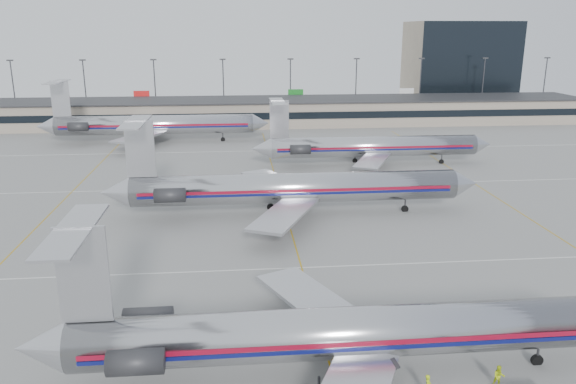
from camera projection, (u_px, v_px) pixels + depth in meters
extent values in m
plane|color=gray|center=(316.00, 317.00, 45.80)|extent=(260.00, 260.00, 0.00)
cube|color=silver|center=(302.00, 268.00, 55.36)|extent=(160.00, 0.15, 0.02)
cube|color=gray|center=(260.00, 112.00, 138.68)|extent=(160.00, 16.00, 6.00)
cube|color=black|center=(261.00, 116.00, 130.88)|extent=(160.00, 0.20, 1.60)
cube|color=#2D2D30|center=(260.00, 100.00, 137.82)|extent=(162.00, 17.00, 0.30)
cylinder|color=#38383D|center=(14.00, 90.00, 145.09)|extent=(0.30, 0.30, 15.00)
cube|color=#2D2D30|center=(10.00, 60.00, 142.98)|extent=(1.60, 0.40, 0.35)
cylinder|color=#38383D|center=(85.00, 90.00, 146.73)|extent=(0.30, 0.30, 15.00)
cube|color=#2D2D30|center=(82.00, 60.00, 144.61)|extent=(1.60, 0.40, 0.35)
cylinder|color=#38383D|center=(155.00, 89.00, 148.36)|extent=(0.30, 0.30, 15.00)
cube|color=#2D2D30|center=(153.00, 60.00, 146.25)|extent=(1.60, 0.40, 0.35)
cylinder|color=#38383D|center=(224.00, 88.00, 150.00)|extent=(0.30, 0.30, 15.00)
cube|color=#2D2D30|center=(223.00, 59.00, 147.88)|extent=(1.60, 0.40, 0.35)
cylinder|color=#38383D|center=(290.00, 88.00, 151.63)|extent=(0.30, 0.30, 15.00)
cube|color=#2D2D30|center=(290.00, 59.00, 149.52)|extent=(1.60, 0.40, 0.35)
cylinder|color=#38383D|center=(356.00, 87.00, 153.27)|extent=(0.30, 0.30, 15.00)
cube|color=#2D2D30|center=(357.00, 59.00, 151.15)|extent=(1.60, 0.40, 0.35)
cylinder|color=#38383D|center=(420.00, 87.00, 154.90)|extent=(0.30, 0.30, 15.00)
cube|color=#2D2D30|center=(422.00, 58.00, 152.79)|extent=(1.60, 0.40, 0.35)
cylinder|color=#38383D|center=(483.00, 86.00, 156.54)|extent=(0.30, 0.30, 15.00)
cube|color=#2D2D30|center=(485.00, 58.00, 154.42)|extent=(1.60, 0.40, 0.35)
cylinder|color=#38383D|center=(544.00, 85.00, 158.17)|extent=(0.30, 0.30, 15.00)
cube|color=#2D2D30|center=(548.00, 58.00, 156.06)|extent=(1.60, 0.40, 0.35)
cube|color=tan|center=(459.00, 64.00, 170.36)|extent=(30.00, 20.00, 25.00)
cylinder|color=#BABABF|center=(356.00, 332.00, 37.29)|extent=(37.14, 3.44, 3.44)
cone|color=silver|center=(41.00, 348.00, 35.45)|extent=(3.34, 3.44, 3.44)
cube|color=maroon|center=(362.00, 344.00, 35.60)|extent=(35.28, 0.05, 0.32)
cube|color=#0C1157|center=(361.00, 349.00, 35.70)|extent=(35.28, 0.05, 0.26)
cube|color=silver|center=(314.00, 301.00, 43.60)|extent=(8.64, 12.59, 0.30)
cube|color=silver|center=(83.00, 275.00, 34.37)|extent=(3.16, 0.23, 6.31)
cube|color=silver|center=(73.00, 230.00, 33.52)|extent=(2.23, 9.75, 0.17)
cylinder|color=#2D2D30|center=(148.00, 319.00, 38.48)|extent=(3.34, 1.58, 1.58)
cylinder|color=#2D2D30|center=(136.00, 362.00, 33.42)|extent=(3.34, 1.58, 1.58)
cylinder|color=#2D2D30|center=(538.00, 355.00, 39.16)|extent=(0.19, 0.19, 1.53)
cylinder|color=#2D2D30|center=(310.00, 349.00, 39.86)|extent=(0.19, 0.19, 1.53)
cylinder|color=black|center=(537.00, 360.00, 39.29)|extent=(0.84, 0.28, 0.84)
cylinder|color=#BABABF|center=(296.00, 188.00, 70.20)|extent=(40.56, 3.75, 3.75)
cone|color=#BABABF|center=(465.00, 184.00, 72.19)|extent=(3.25, 3.75, 3.75)
cone|color=silver|center=(115.00, 193.00, 68.19)|extent=(3.65, 3.75, 3.75)
cube|color=maroon|center=(297.00, 191.00, 68.35)|extent=(38.54, 0.05, 0.35)
cube|color=#0C1157|center=(297.00, 194.00, 68.47)|extent=(38.54, 0.05, 0.28)
cube|color=silver|center=(275.00, 181.00, 77.08)|extent=(9.43, 13.75, 0.32)
cube|color=silver|center=(285.00, 214.00, 63.51)|extent=(9.43, 13.75, 0.32)
cube|color=silver|center=(140.00, 149.00, 67.01)|extent=(3.45, 0.25, 6.90)
cube|color=silver|center=(135.00, 122.00, 66.08)|extent=(2.43, 10.65, 0.18)
cylinder|color=#2D2D30|center=(175.00, 183.00, 71.50)|extent=(3.65, 1.72, 1.72)
cylinder|color=#2D2D30|center=(170.00, 195.00, 65.97)|extent=(3.65, 1.72, 1.72)
cylinder|color=#2D2D30|center=(405.00, 205.00, 72.24)|extent=(0.20, 0.20, 1.67)
cylinder|color=#2D2D30|center=(273.00, 215.00, 68.35)|extent=(0.20, 0.20, 1.67)
cylinder|color=#2D2D30|center=(270.00, 203.00, 73.00)|extent=(0.20, 0.20, 1.67)
cylinder|color=black|center=(405.00, 209.00, 72.38)|extent=(0.91, 0.30, 0.91)
cylinder|color=#BABABF|center=(374.00, 146.00, 96.49)|extent=(35.56, 3.46, 3.46)
cone|color=#BABABF|center=(482.00, 144.00, 98.24)|extent=(2.99, 3.46, 3.46)
cone|color=silver|center=(261.00, 149.00, 94.72)|extent=(3.37, 3.46, 3.46)
cube|color=maroon|center=(377.00, 148.00, 94.79)|extent=(33.78, 0.05, 0.33)
cube|color=#0C1157|center=(377.00, 150.00, 94.89)|extent=(33.78, 0.05, 0.26)
cube|color=silver|center=(355.00, 145.00, 102.85)|extent=(8.70, 12.69, 0.30)
cube|color=silver|center=(372.00, 160.00, 90.32)|extent=(8.70, 12.69, 0.30)
cube|color=silver|center=(279.00, 119.00, 93.64)|extent=(3.18, 0.23, 6.36)
cube|color=silver|center=(278.00, 101.00, 92.78)|extent=(2.25, 9.83, 0.17)
cylinder|color=#2D2D30|center=(297.00, 143.00, 97.78)|extent=(3.37, 1.59, 1.59)
cylinder|color=#2D2D30|center=(300.00, 150.00, 92.67)|extent=(3.37, 1.59, 1.59)
cylinder|color=#2D2D30|center=(442.00, 159.00, 98.29)|extent=(0.19, 0.19, 1.54)
cylinder|color=#2D2D30|center=(360.00, 164.00, 94.79)|extent=(0.19, 0.19, 1.54)
cylinder|color=#2D2D30|center=(355.00, 158.00, 99.08)|extent=(0.19, 0.19, 1.54)
cylinder|color=black|center=(441.00, 162.00, 98.42)|extent=(0.84, 0.28, 0.84)
cylinder|color=#BABABF|center=(156.00, 125.00, 115.97)|extent=(40.16, 3.91, 3.91)
cone|color=#BABABF|center=(261.00, 123.00, 117.95)|extent=(3.38, 3.91, 3.91)
cone|color=silver|center=(46.00, 126.00, 113.97)|extent=(3.80, 3.91, 3.91)
cube|color=maroon|center=(154.00, 126.00, 114.04)|extent=(38.15, 0.05, 0.37)
cube|color=#0C1157|center=(154.00, 128.00, 114.16)|extent=(38.15, 0.05, 0.30)
cube|color=silver|center=(151.00, 124.00, 123.14)|extent=(9.83, 14.33, 0.34)
cube|color=silver|center=(140.00, 136.00, 109.00)|extent=(9.83, 14.33, 0.34)
cube|color=silver|center=(60.00, 99.00, 112.74)|extent=(3.59, 0.26, 7.19)
cube|color=silver|center=(57.00, 82.00, 111.77)|extent=(2.54, 11.10, 0.19)
cylinder|color=#2D2D30|center=(86.00, 122.00, 117.42)|extent=(3.80, 1.80, 1.80)
cylinder|color=#2D2D30|center=(78.00, 127.00, 111.66)|extent=(3.80, 1.80, 1.80)
cylinder|color=#2D2D30|center=(223.00, 137.00, 118.00)|extent=(0.21, 0.21, 1.74)
cylinder|color=#2D2D30|center=(139.00, 141.00, 114.04)|extent=(0.21, 0.21, 1.74)
cylinder|color=#2D2D30|center=(143.00, 136.00, 118.89)|extent=(0.21, 0.21, 1.74)
cylinder|color=black|center=(223.00, 139.00, 118.14)|extent=(0.95, 0.32, 0.95)
cube|color=#2D2D30|center=(366.00, 375.00, 35.01)|extent=(4.25, 1.42, 1.47)
imported|color=#C6E115|center=(499.00, 376.00, 36.69)|extent=(0.88, 0.76, 1.54)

